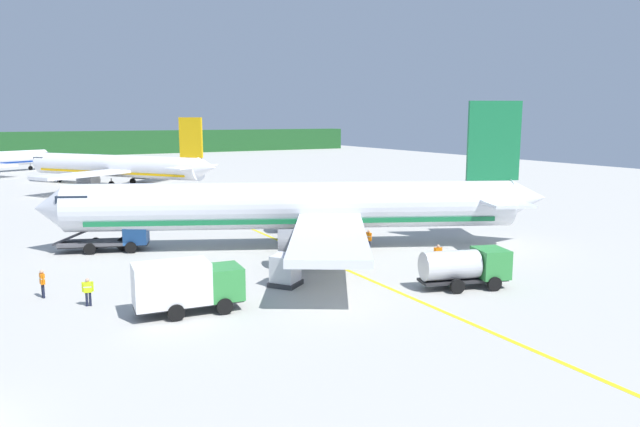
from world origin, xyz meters
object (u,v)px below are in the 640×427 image
at_px(crew_loader_left, 88,290).
at_px(service_truck_baggage, 466,266).
at_px(service_truck_catering, 120,236).
at_px(crew_supervisor, 42,281).
at_px(crew_loader_right, 369,239).
at_px(service_truck_fuel, 187,285).
at_px(airliner_mid_apron, 117,166).
at_px(crew_marshaller, 438,254).
at_px(cargo_container_near, 286,270).
at_px(airliner_foreground, 301,207).

bearing_deg(crew_loader_left, service_truck_baggage, -19.42).
relative_size(service_truck_catering, crew_supervisor, 4.29).
bearing_deg(crew_loader_right, service_truck_fuel, -155.64).
xyz_separation_m(airliner_mid_apron, crew_loader_right, (9.12, -57.20, -1.98)).
bearing_deg(crew_marshaller, cargo_container_near, 175.02).
height_order(airliner_foreground, service_truck_baggage, airliner_foreground).
relative_size(service_truck_catering, crew_loader_right, 4.19).
xyz_separation_m(airliner_mid_apron, service_truck_catering, (-8.20, -47.36, -1.86)).
bearing_deg(crew_loader_left, service_truck_catering, 73.02).
relative_size(airliner_foreground, crew_loader_left, 24.28).
height_order(cargo_container_near, crew_loader_left, cargo_container_near).
bearing_deg(airliner_mid_apron, airliner_foreground, -84.55).
distance_m(service_truck_fuel, service_truck_baggage, 17.05).
xyz_separation_m(service_truck_baggage, crew_loader_right, (0.26, 11.34, -0.36)).
xyz_separation_m(service_truck_baggage, crew_loader_left, (-21.23, 7.49, -0.44)).
bearing_deg(airliner_mid_apron, cargo_container_near, -90.77).
bearing_deg(service_truck_baggage, crew_loader_left, 160.58).
bearing_deg(crew_supervisor, crew_loader_left, -53.75).
xyz_separation_m(airliner_mid_apron, cargo_container_near, (-0.84, -62.73, -2.02)).
distance_m(service_truck_fuel, service_truck_catering, 17.51).
xyz_separation_m(service_truck_catering, crew_marshaller, (18.88, -16.38, -0.19)).
xyz_separation_m(cargo_container_near, crew_marshaller, (11.52, -1.00, -0.03)).
xyz_separation_m(service_truck_baggage, crew_marshaller, (1.83, 4.80, -0.43)).
bearing_deg(service_truck_fuel, service_truck_catering, 91.30).
distance_m(airliner_foreground, service_truck_catering, 14.70).
bearing_deg(airliner_foreground, crew_marshaller, -61.90).
height_order(service_truck_fuel, crew_marshaller, service_truck_fuel).
height_order(service_truck_fuel, service_truck_catering, service_truck_fuel).
distance_m(service_truck_fuel, crew_supervisor, 9.52).
bearing_deg(crew_supervisor, service_truck_fuel, -45.01).
xyz_separation_m(airliner_foreground, crew_loader_right, (4.04, -3.95, -2.35)).
height_order(service_truck_baggage, cargo_container_near, service_truck_baggage).
xyz_separation_m(airliner_foreground, service_truck_fuel, (-12.88, -11.61, -1.81)).
xyz_separation_m(crew_marshaller, crew_supervisor, (-25.20, 5.60, 0.04)).
distance_m(service_truck_catering, crew_marshaller, 24.99).
relative_size(airliner_foreground, crew_marshaller, 23.95).
distance_m(service_truck_fuel, crew_marshaller, 18.52).
distance_m(service_truck_baggage, crew_loader_right, 11.35).
xyz_separation_m(service_truck_fuel, service_truck_catering, (-0.40, 17.50, -0.42)).
height_order(service_truck_fuel, crew_loader_left, service_truck_fuel).
distance_m(cargo_container_near, crew_supervisor, 14.43).
bearing_deg(crew_supervisor, airliner_foreground, 14.01).
xyz_separation_m(airliner_mid_apron, crew_supervisor, (-14.52, -58.14, -2.01)).
distance_m(service_truck_fuel, crew_loader_right, 18.58).
distance_m(crew_marshaller, crew_supervisor, 25.81).
height_order(airliner_foreground, crew_marshaller, airliner_foreground).
relative_size(service_truck_fuel, crew_loader_right, 3.40).
relative_size(cargo_container_near, crew_loader_left, 1.50).
relative_size(cargo_container_near, crew_supervisor, 1.42).
bearing_deg(crew_marshaller, airliner_foreground, 118.10).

